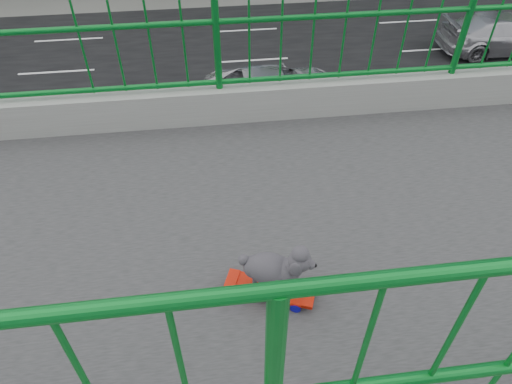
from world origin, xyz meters
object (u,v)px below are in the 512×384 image
at_px(poodle, 274,268).
at_px(car_2, 276,89).
at_px(car_5, 115,237).
at_px(car_3, 503,33).
at_px(skateboard, 270,290).

distance_m(poodle, car_2, 14.61).
relative_size(car_2, car_5, 1.20).
bearing_deg(car_3, skateboard, 142.01).
relative_size(poodle, car_2, 0.08).
bearing_deg(car_2, skateboard, 170.09).
bearing_deg(car_3, poodle, 142.07).
xyz_separation_m(poodle, car_2, (-12.86, 2.23, -6.55)).
height_order(car_2, car_5, car_2).
relative_size(skateboard, car_3, 0.10).
bearing_deg(car_5, car_3, 122.14).
xyz_separation_m(skateboard, car_5, (-6.45, -2.74, -6.36)).
distance_m(skateboard, car_2, 14.51).
bearing_deg(skateboard, car_5, -135.84).
distance_m(skateboard, car_5, 9.46).
distance_m(skateboard, car_3, 21.31).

